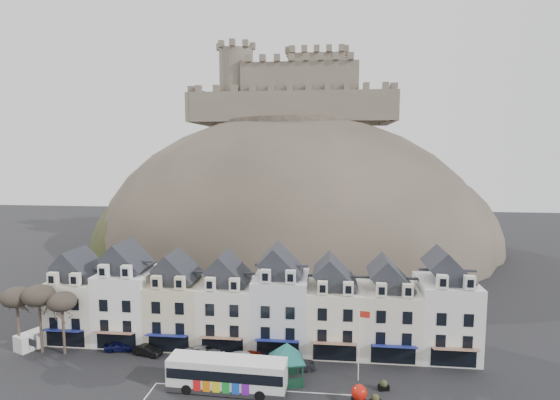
# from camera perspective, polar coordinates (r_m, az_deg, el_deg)

# --- Properties ---
(townhouse_terrace) EXTENTS (54.40, 9.35, 11.80)m
(townhouse_terrace) POSITION_cam_1_polar(r_m,az_deg,el_deg) (57.98, -3.12, -13.42)
(townhouse_terrace) COLOR #EDE8CD
(townhouse_terrace) RESTS_ON ground
(castle_hill) EXTENTS (100.00, 76.00, 68.00)m
(castle_hill) POSITION_cam_1_polar(r_m,az_deg,el_deg) (109.92, 2.04, -6.69)
(castle_hill) COLOR #36332A
(castle_hill) RESTS_ON ground
(castle) EXTENTS (50.20, 22.20, 22.00)m
(castle) POSITION_cam_1_polar(r_m,az_deg,el_deg) (115.12, 2.00, 13.98)
(castle) COLOR #685A4F
(castle) RESTS_ON ground
(tree_left_far) EXTENTS (3.61, 3.61, 8.24)m
(tree_left_far) POSITION_cam_1_polar(r_m,az_deg,el_deg) (64.19, -31.19, -10.88)
(tree_left_far) COLOR #392E24
(tree_left_far) RESTS_ON ground
(tree_left_mid) EXTENTS (3.78, 3.78, 8.64)m
(tree_left_mid) POSITION_cam_1_polar(r_m,az_deg,el_deg) (62.35, -28.98, -10.92)
(tree_left_mid) COLOR #392E24
(tree_left_mid) RESTS_ON ground
(tree_left_near) EXTENTS (3.43, 3.43, 7.84)m
(tree_left_near) POSITION_cam_1_polar(r_m,az_deg,el_deg) (60.91, -26.59, -11.87)
(tree_left_near) COLOR #392E24
(tree_left_near) RESTS_ON ground
(bus) EXTENTS (12.53, 3.37, 3.51)m
(bus) POSITION_cam_1_polar(r_m,az_deg,el_deg) (49.24, -6.91, -21.50)
(bus) COLOR #262628
(bus) RESTS_ON ground
(bus_shelter) EXTENTS (6.76, 6.76, 4.45)m
(bus_shelter) POSITION_cam_1_polar(r_m,az_deg,el_deg) (49.74, 0.91, -19.19)
(bus_shelter) COLOR black
(bus_shelter) RESTS_ON ground
(red_buoy) EXTENTS (1.58, 1.58, 1.95)m
(red_buoy) POSITION_cam_1_polar(r_m,az_deg,el_deg) (47.91, 10.31, -23.68)
(red_buoy) COLOR black
(red_buoy) RESTS_ON ground
(flagpole) EXTENTS (1.16, 0.32, 8.14)m
(flagpole) POSITION_cam_1_polar(r_m,az_deg,el_deg) (50.31, 10.37, -17.50)
(flagpole) COLOR silver
(flagpole) RESTS_ON ground
(white_van) EXTENTS (3.57, 4.91, 2.06)m
(white_van) POSITION_cam_1_polar(r_m,az_deg,el_deg) (66.48, -29.35, -15.53)
(white_van) COLOR white
(white_van) RESTS_ON ground
(planter_west) EXTENTS (1.21, 0.79, 1.11)m
(planter_west) POSITION_cam_1_polar(r_m,az_deg,el_deg) (50.82, 13.39, -22.48)
(planter_west) COLOR black
(planter_west) RESTS_ON ground
(planter_east) EXTENTS (1.25, 0.94, 1.12)m
(planter_east) POSITION_cam_1_polar(r_m,az_deg,el_deg) (48.23, 12.35, -24.14)
(planter_east) COLOR black
(planter_east) RESTS_ON ground
(car_navy) EXTENTS (3.96, 2.16, 1.28)m
(car_navy) POSITION_cam_1_polar(r_m,az_deg,el_deg) (61.12, -20.16, -17.44)
(car_navy) COLOR #0A0D36
(car_navy) RESTS_ON ground
(car_black) EXTENTS (3.89, 2.12, 1.22)m
(car_black) POSITION_cam_1_polar(r_m,az_deg,el_deg) (58.89, -16.95, -18.30)
(car_black) COLOR black
(car_black) RESTS_ON ground
(car_silver) EXTENTS (5.22, 3.75, 1.34)m
(car_silver) POSITION_cam_1_polar(r_m,az_deg,el_deg) (56.84, -9.95, -18.98)
(car_silver) COLOR #A8ABB0
(car_silver) RESTS_ON ground
(car_white) EXTENTS (5.39, 3.43, 1.45)m
(car_white) POSITION_cam_1_polar(r_m,az_deg,el_deg) (54.68, -4.74, -19.91)
(car_white) COLOR silver
(car_white) RESTS_ON ground
(car_maroon) EXTENTS (3.91, 2.49, 1.24)m
(car_maroon) POSITION_cam_1_polar(r_m,az_deg,el_deg) (55.17, -3.28, -19.77)
(car_maroon) COLOR #651105
(car_maroon) RESTS_ON ground
(car_charcoal) EXTENTS (4.24, 2.38, 1.32)m
(car_charcoal) POSITION_cam_1_polar(r_m,az_deg,el_deg) (53.28, 2.34, -20.72)
(car_charcoal) COLOR black
(car_charcoal) RESTS_ON ground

